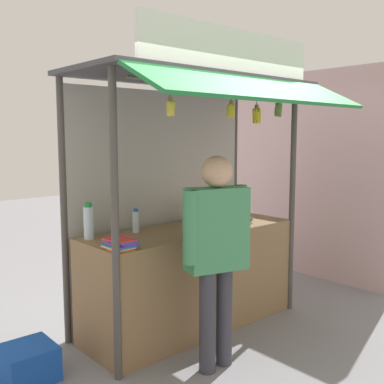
{
  "coord_description": "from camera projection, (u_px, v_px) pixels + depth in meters",
  "views": [
    {
      "loc": [
        -2.86,
        -3.22,
        1.86
      ],
      "look_at": [
        0.0,
        0.0,
        1.32
      ],
      "focal_mm": 42.86,
      "sensor_mm": 36.0,
      "label": 1
    }
  ],
  "objects": [
    {
      "name": "banana_bunch_inner_left",
      "position": [
        171.0,
        108.0,
        3.48
      ],
      "size": [
        0.08,
        0.09,
        0.26
      ],
      "color": "#332D23"
    },
    {
      "name": "water_bottle_back_left",
      "position": [
        136.0,
        221.0,
        4.18
      ],
      "size": [
        0.06,
        0.06,
        0.22
      ],
      "color": "silver",
      "rests_on": "stall_counter"
    },
    {
      "name": "ground_plane",
      "position": [
        192.0,
        325.0,
        4.5
      ],
      "size": [
        20.0,
        20.0,
        0.0
      ],
      "primitive_type": "plane",
      "color": "gray"
    },
    {
      "name": "banana_bunch_rightmost",
      "position": [
        257.0,
        115.0,
        4.15
      ],
      "size": [
        0.11,
        0.11,
        0.3
      ],
      "color": "#332D23"
    },
    {
      "name": "vendor_person",
      "position": [
        216.0,
        243.0,
        3.56
      ],
      "size": [
        0.65,
        0.33,
        1.7
      ],
      "rotation": [
        0.0,
        0.0,
        2.86
      ],
      "color": "#383842",
      "rests_on": "ground"
    },
    {
      "name": "water_bottle_center",
      "position": [
        89.0,
        222.0,
        3.91
      ],
      "size": [
        0.09,
        0.09,
        0.32
      ],
      "color": "silver",
      "rests_on": "stall_counter"
    },
    {
      "name": "magazine_stack_rear_center",
      "position": [
        120.0,
        244.0,
        3.57
      ],
      "size": [
        0.21,
        0.26,
        0.09
      ],
      "color": "orange",
      "rests_on": "stall_counter"
    },
    {
      "name": "banana_bunch_inner_right",
      "position": [
        231.0,
        110.0,
        3.93
      ],
      "size": [
        0.09,
        0.09,
        0.25
      ],
      "color": "#332D23"
    },
    {
      "name": "water_bottle_mid_right",
      "position": [
        243.0,
        202.0,
        5.23
      ],
      "size": [
        0.08,
        0.08,
        0.28
      ],
      "color": "silver",
      "rests_on": "stall_counter"
    },
    {
      "name": "magazine_stack_mid_left",
      "position": [
        238.0,
        220.0,
        4.63
      ],
      "size": [
        0.2,
        0.26,
        0.07
      ],
      "color": "yellow",
      "rests_on": "stall_counter"
    },
    {
      "name": "stall_structure",
      "position": [
        185.0,
        156.0,
        4.37
      ],
      "size": [
        2.36,
        1.56,
        2.73
      ],
      "color": "#4C4742",
      "rests_on": "ground"
    },
    {
      "name": "banana_bunch_leftmost",
      "position": [
        279.0,
        110.0,
        4.35
      ],
      "size": [
        0.1,
        0.1,
        0.23
      ],
      "color": "#332D23"
    },
    {
      "name": "stall_counter",
      "position": [
        192.0,
        277.0,
        4.44
      ],
      "size": [
        2.16,
        0.73,
        0.97
      ],
      "primitive_type": "cube",
      "color": "olive",
      "rests_on": "ground"
    },
    {
      "name": "neighbour_wall",
      "position": [
        308.0,
        174.0,
        6.1
      ],
      "size": [
        0.2,
        2.4,
        2.67
      ],
      "primitive_type": "cube",
      "color": "#CDA8AB",
      "rests_on": "ground"
    },
    {
      "name": "water_bottle_left",
      "position": [
        185.0,
        211.0,
        4.69
      ],
      "size": [
        0.07,
        0.07,
        0.24
      ],
      "color": "silver",
      "rests_on": "stall_counter"
    },
    {
      "name": "water_bottle_back_right",
      "position": [
        244.0,
        205.0,
        5.03
      ],
      "size": [
        0.07,
        0.07,
        0.25
      ],
      "color": "silver",
      "rests_on": "stall_counter"
    },
    {
      "name": "plastic_crate",
      "position": [
        28.0,
        363.0,
        3.49
      ],
      "size": [
        0.39,
        0.39,
        0.27
      ],
      "primitive_type": "cube",
      "rotation": [
        0.0,
        0.0,
        -0.02
      ],
      "color": "#194CB2",
      "rests_on": "ground"
    }
  ]
}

